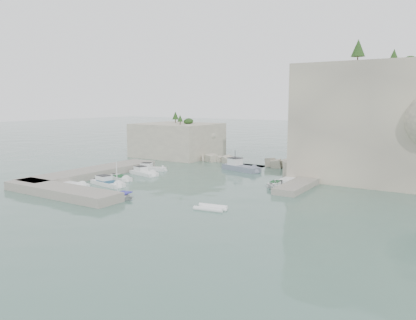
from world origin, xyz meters
The scene contains 22 objects.
ground centered at (0.00, 0.00, 0.00)m, with size 400.00×400.00×0.00m, color #4A6F62.
cliff_east centered at (23.00, 23.00, 8.50)m, with size 26.00×22.00×17.00m, color beige.
cliff_terrace centered at (13.00, 18.00, 1.25)m, with size 8.00×10.00×2.50m, color beige.
outcrop_west centered at (-20.00, 25.00, 3.50)m, with size 16.00×14.00×7.00m, color beige.
quay_west centered at (-17.00, -1.00, 0.55)m, with size 5.00×24.00×1.10m, color #9E9689.
quay_south centered at (-10.00, -12.50, 0.55)m, with size 18.00×4.00×1.10m, color #9E9689.
ledge_east centered at (13.50, 10.00, 0.40)m, with size 3.00×16.00×0.80m, color #9E9689.
breakwater centered at (-1.00, 22.00, 0.70)m, with size 28.00×3.00×1.40m, color beige.
motorboat_a centered at (-12.83, 7.86, 0.00)m, with size 5.70×1.70×1.40m, color silver, non-canonical shape.
motorboat_b centered at (-10.99, 4.06, 0.00)m, with size 5.89×1.93×1.40m, color white, non-canonical shape.
motorboat_c centered at (-11.00, -1.12, 0.00)m, with size 4.74×1.72×0.70m, color silver, non-canonical shape.
motorboat_d centered at (-9.70, -4.94, 0.00)m, with size 6.34×1.89×1.40m, color white, non-canonical shape.
motorboat_e centered at (-12.61, -8.44, 0.00)m, with size 4.81×1.97×0.70m, color white, non-canonical shape.
rowboat centered at (-2.69, -9.97, 0.00)m, with size 3.23×4.52×0.94m, color white.
inflatable_dinghy centered at (9.36, -8.01, 0.00)m, with size 3.65×1.77×0.44m, color white, non-canonical shape.
tender_east_a centered at (11.32, 5.05, 0.00)m, with size 2.44×2.83×1.49m, color white.
tender_east_b centered at (10.17, 7.48, 0.00)m, with size 3.75×1.28×0.70m, color white, non-canonical shape.
tender_east_c centered at (10.62, 10.85, 0.00)m, with size 4.97×1.61×0.70m, color white, non-canonical shape.
tender_east_d centered at (11.27, 14.69, 0.00)m, with size 1.79×4.76×1.84m, color silver.
work_boat centered at (0.23, 16.01, 0.00)m, with size 7.79×2.30×2.20m, color slate, non-canonical shape.
rowboat_mast centered at (-2.69, -9.97, 2.57)m, with size 0.10×0.10×4.20m, color white.
vegetation centered at (17.83, 24.40, 17.93)m, with size 53.48×13.88×13.40m.
Camera 1 is at (32.24, -44.11, 11.57)m, focal length 35.00 mm.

